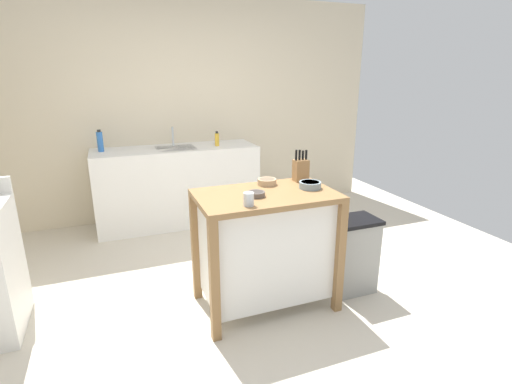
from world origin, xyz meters
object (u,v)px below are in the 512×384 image
(bowl_ceramic_wide, at_px, (267,182))
(trash_bin, at_px, (353,255))
(bottle_hand_soap, at_px, (217,139))
(bowl_ceramic_small, at_px, (256,194))
(bowl_stoneware_deep, at_px, (310,185))
(bottle_dish_soap, at_px, (100,141))
(sink_faucet, at_px, (173,136))
(kitchen_island, at_px, (266,244))
(knife_block, at_px, (301,170))
(drinking_cup, at_px, (249,199))

(bowl_ceramic_wide, height_order, trash_bin, bowl_ceramic_wide)
(bowl_ceramic_wide, height_order, bottle_hand_soap, bottle_hand_soap)
(bowl_ceramic_small, bearing_deg, trash_bin, -1.28)
(bottle_hand_soap, bearing_deg, trash_bin, -73.93)
(bowl_stoneware_deep, xyz_separation_m, bottle_hand_soap, (-0.18, 1.92, 0.06))
(bottle_dish_soap, bearing_deg, bowl_ceramic_small, -64.28)
(bowl_ceramic_small, xyz_separation_m, sink_faucet, (-0.21, 2.17, 0.10))
(kitchen_island, xyz_separation_m, bowl_ceramic_wide, (0.09, 0.20, 0.42))
(knife_block, height_order, bottle_dish_soap, knife_block)
(bottle_dish_soap, bearing_deg, bowl_ceramic_wide, -57.04)
(bowl_ceramic_small, distance_m, trash_bin, 1.04)
(bowl_ceramic_wide, bearing_deg, knife_block, 1.75)
(kitchen_island, relative_size, bowl_stoneware_deep, 6.15)
(drinking_cup, xyz_separation_m, sink_faucet, (-0.09, 2.33, 0.07))
(bottle_hand_soap, distance_m, bottle_dish_soap, 1.28)
(bowl_ceramic_wide, bearing_deg, bowl_ceramic_small, -127.05)
(bowl_stoneware_deep, bearing_deg, bottle_hand_soap, 95.38)
(bowl_ceramic_small, relative_size, sink_faucet, 0.56)
(bowl_stoneware_deep, bearing_deg, bottle_dish_soap, 125.47)
(knife_block, relative_size, drinking_cup, 2.86)
(bowl_stoneware_deep, relative_size, bottle_dish_soap, 0.69)
(kitchen_island, relative_size, bowl_ceramic_wide, 6.89)
(sink_faucet, bearing_deg, bowl_stoneware_deep, -72.78)
(bowl_stoneware_deep, distance_m, trash_bin, 0.73)
(bottle_dish_soap, bearing_deg, bottle_hand_soap, -5.39)
(bowl_ceramic_small, height_order, bowl_ceramic_wide, bowl_ceramic_wide)
(drinking_cup, bearing_deg, bowl_ceramic_small, 55.34)
(kitchen_island, relative_size, knife_block, 3.98)
(bowl_ceramic_wide, distance_m, drinking_cup, 0.51)
(bowl_stoneware_deep, height_order, drinking_cup, drinking_cup)
(drinking_cup, distance_m, bottle_hand_soap, 2.16)
(bowl_ceramic_wide, relative_size, bottle_hand_soap, 0.85)
(bowl_ceramic_wide, xyz_separation_m, sink_faucet, (-0.39, 1.92, 0.09))
(knife_block, relative_size, bottle_hand_soap, 1.48)
(bowl_ceramic_wide, height_order, bottle_dish_soap, bottle_dish_soap)
(bowl_ceramic_wide, xyz_separation_m, trash_bin, (0.65, -0.27, -0.61))
(knife_block, xyz_separation_m, bottle_dish_soap, (-1.48, 1.83, 0.02))
(bowl_ceramic_wide, bearing_deg, bowl_stoneware_deep, -37.81)
(bowl_stoneware_deep, relative_size, sink_faucet, 0.74)
(drinking_cup, distance_m, sink_faucet, 2.33)
(bowl_ceramic_wide, bearing_deg, bottle_hand_soap, 87.25)
(knife_block, relative_size, bowl_ceramic_small, 2.05)
(bowl_ceramic_small, xyz_separation_m, trash_bin, (0.84, -0.02, -0.61))
(kitchen_island, xyz_separation_m, bottle_hand_soap, (0.17, 1.91, 0.48))
(kitchen_island, xyz_separation_m, trash_bin, (0.74, -0.07, -0.19))
(trash_bin, relative_size, bottle_dish_soap, 2.64)
(drinking_cup, bearing_deg, knife_block, 35.34)
(bowl_ceramic_small, distance_m, bowl_ceramic_wide, 0.31)
(trash_bin, bearing_deg, knife_block, 142.63)
(knife_block, distance_m, bottle_dish_soap, 2.35)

